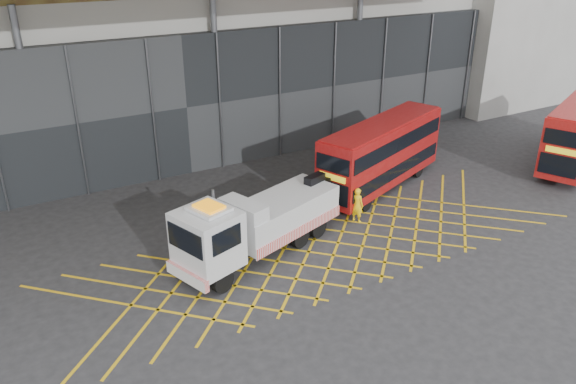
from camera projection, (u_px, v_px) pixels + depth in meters
ground_plane at (244, 271)px, 23.65m from camera, size 120.00×120.00×0.00m
road_markings at (323, 247)px, 25.46m from camera, size 24.76×7.16×0.01m
construction_building at (140, 4)px, 35.27m from camera, size 55.00×23.97×18.00m
recovery_truck at (256, 223)px, 24.18m from camera, size 9.75×4.85×3.44m
bus_towed at (382, 152)px, 30.62m from camera, size 9.53×5.38×3.83m
worker at (357, 205)px, 27.43m from camera, size 0.65×0.77×1.78m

